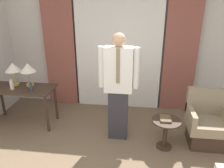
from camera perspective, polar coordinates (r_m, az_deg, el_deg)
name	(u,v)px	position (r m, az deg, el deg)	size (l,w,h in m)	color
wall_back	(119,45)	(4.65, 1.83, 10.16)	(10.00, 0.06, 2.70)	beige
curtain_sheer_center	(118,49)	(4.54, 1.66, 9.09)	(1.76, 0.06, 2.58)	white
curtain_drape_left	(60,48)	(4.81, -13.50, 9.25)	(0.65, 0.06, 2.58)	brown
curtain_drape_right	(181,51)	(4.59, 17.54, 8.25)	(0.65, 0.06, 2.58)	brown
desk	(21,93)	(4.38, -22.71, -2.20)	(1.25, 0.56, 0.74)	#38281E
table_lamp_left	(13,68)	(4.40, -24.46, 3.82)	(0.29, 0.29, 0.43)	tan
table_lamp_right	(28,69)	(4.26, -21.11, 3.76)	(0.29, 0.29, 0.43)	tan
bottle_near_edge	(31,87)	(4.09, -20.42, -0.76)	(0.06, 0.06, 0.18)	#2D3851
bottle_by_lamp	(12,85)	(4.30, -24.73, -0.27)	(0.06, 0.06, 0.19)	silver
person	(118,85)	(3.48, 1.68, -0.14)	(0.64, 0.22, 1.81)	#2D2D33
armchair	(206,125)	(3.95, 23.46, -9.72)	(0.64, 0.58, 0.91)	#38281E
side_table	(166,129)	(3.63, 13.84, -11.31)	(0.45, 0.45, 0.50)	#38281E
book	(165,119)	(3.55, 13.76, -8.80)	(0.17, 0.23, 0.03)	brown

